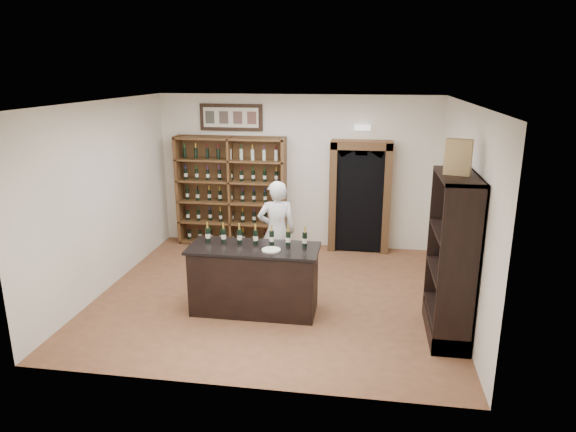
% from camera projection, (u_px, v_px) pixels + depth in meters
% --- Properties ---
extents(floor, '(5.50, 5.50, 0.00)m').
position_uv_depth(floor, '(275.00, 294.00, 8.17)').
color(floor, brown).
rests_on(floor, ground).
extents(ceiling, '(5.50, 5.50, 0.00)m').
position_uv_depth(ceiling, '(274.00, 102.00, 7.34)').
color(ceiling, white).
rests_on(ceiling, wall_back).
extents(wall_back, '(5.50, 0.04, 3.00)m').
position_uv_depth(wall_back, '(297.00, 172.00, 10.13)').
color(wall_back, silver).
rests_on(wall_back, ground).
extents(wall_left, '(0.04, 5.00, 3.00)m').
position_uv_depth(wall_left, '(105.00, 197.00, 8.16)').
color(wall_left, silver).
rests_on(wall_left, ground).
extents(wall_right, '(0.04, 5.00, 3.00)m').
position_uv_depth(wall_right, '(463.00, 211.00, 7.35)').
color(wall_right, silver).
rests_on(wall_right, ground).
extents(wine_shelf, '(2.20, 0.38, 2.20)m').
position_uv_depth(wine_shelf, '(232.00, 191.00, 10.27)').
color(wine_shelf, brown).
rests_on(wine_shelf, ground).
extents(framed_picture, '(1.25, 0.04, 0.52)m').
position_uv_depth(framed_picture, '(231.00, 117.00, 10.00)').
color(framed_picture, black).
rests_on(framed_picture, wall_back).
extents(arched_doorway, '(1.17, 0.35, 2.17)m').
position_uv_depth(arched_doorway, '(360.00, 194.00, 9.88)').
color(arched_doorway, black).
rests_on(arched_doorway, ground).
extents(emergency_light, '(0.30, 0.10, 0.10)m').
position_uv_depth(emergency_light, '(363.00, 128.00, 9.62)').
color(emergency_light, white).
rests_on(emergency_light, wall_back).
extents(tasting_counter, '(1.88, 0.78, 1.00)m').
position_uv_depth(tasting_counter, '(254.00, 280.00, 7.49)').
color(tasting_counter, black).
rests_on(tasting_counter, ground).
extents(counter_bottle_0, '(0.07, 0.07, 0.30)m').
position_uv_depth(counter_bottle_0, '(208.00, 235.00, 7.56)').
color(counter_bottle_0, black).
rests_on(counter_bottle_0, tasting_counter).
extents(counter_bottle_1, '(0.07, 0.07, 0.30)m').
position_uv_depth(counter_bottle_1, '(224.00, 235.00, 7.52)').
color(counter_bottle_1, black).
rests_on(counter_bottle_1, tasting_counter).
extents(counter_bottle_2, '(0.07, 0.07, 0.30)m').
position_uv_depth(counter_bottle_2, '(239.00, 236.00, 7.49)').
color(counter_bottle_2, black).
rests_on(counter_bottle_2, tasting_counter).
extents(counter_bottle_3, '(0.07, 0.07, 0.30)m').
position_uv_depth(counter_bottle_3, '(256.00, 237.00, 7.45)').
color(counter_bottle_3, black).
rests_on(counter_bottle_3, tasting_counter).
extents(counter_bottle_4, '(0.07, 0.07, 0.30)m').
position_uv_depth(counter_bottle_4, '(272.00, 238.00, 7.42)').
color(counter_bottle_4, black).
rests_on(counter_bottle_4, tasting_counter).
extents(counter_bottle_5, '(0.07, 0.07, 0.30)m').
position_uv_depth(counter_bottle_5, '(288.00, 239.00, 7.38)').
color(counter_bottle_5, black).
rests_on(counter_bottle_5, tasting_counter).
extents(counter_bottle_6, '(0.07, 0.07, 0.30)m').
position_uv_depth(counter_bottle_6, '(305.00, 239.00, 7.35)').
color(counter_bottle_6, black).
rests_on(counter_bottle_6, tasting_counter).
extents(side_cabinet, '(0.48, 1.20, 2.20)m').
position_uv_depth(side_cabinet, '(452.00, 283.00, 6.74)').
color(side_cabinet, black).
rests_on(side_cabinet, ground).
extents(shopkeeper, '(0.71, 0.56, 1.73)m').
position_uv_depth(shopkeeper, '(277.00, 232.00, 8.49)').
color(shopkeeper, silver).
rests_on(shopkeeper, ground).
extents(plate, '(0.26, 0.26, 0.02)m').
position_uv_depth(plate, '(271.00, 250.00, 7.20)').
color(plate, beige).
rests_on(plate, tasting_counter).
extents(wine_crate, '(0.34, 0.22, 0.44)m').
position_uv_depth(wine_crate, '(458.00, 157.00, 6.26)').
color(wine_crate, tan).
rests_on(wine_crate, side_cabinet).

